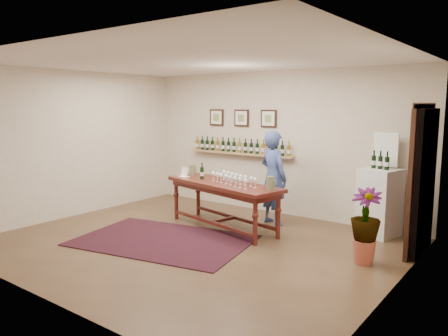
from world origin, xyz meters
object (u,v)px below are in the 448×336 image
Objects in this scene: display_pedestal at (380,202)px; potted_plant at (365,226)px; tasting_table at (223,189)px; person at (273,178)px.

display_pedestal reaches higher than potted_plant.
person is (0.54, 0.78, 0.15)m from tasting_table.
person is at bearing -166.30° from display_pedestal.
tasting_table is at bearing -152.41° from display_pedestal.
tasting_table is 1.42× the size of person.
tasting_table is at bearing 174.96° from potted_plant.
display_pedestal is 1.24× the size of potted_plant.
potted_plant is (0.26, -1.44, -0.03)m from display_pedestal.
potted_plant is at bearing 6.96° from tasting_table.
potted_plant is at bearing -79.77° from display_pedestal.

